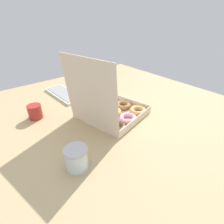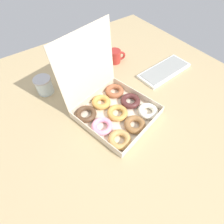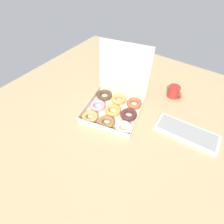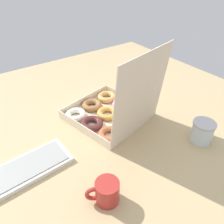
{
  "view_description": "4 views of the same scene",
  "coord_description": "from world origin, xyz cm",
  "px_view_note": "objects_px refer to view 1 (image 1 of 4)",
  "views": [
    {
      "loc": [
        -75.22,
        60.2,
        59.06
      ],
      "look_at": [
        -2.7,
        0.45,
        4.23
      ],
      "focal_mm": 28.0,
      "sensor_mm": 36.0,
      "label": 1
    },
    {
      "loc": [
        -36.79,
        -48.23,
        76.24
      ],
      "look_at": [
        -3.02,
        -1.76,
        4.05
      ],
      "focal_mm": 28.0,
      "sensor_mm": 36.0,
      "label": 2
    },
    {
      "loc": [
        47.54,
        -72.15,
        88.67
      ],
      "look_at": [
        1.1,
        -5.14,
        2.92
      ],
      "focal_mm": 28.0,
      "sensor_mm": 36.0,
      "label": 3
    },
    {
      "loc": [
        52.46,
        74.42,
        69.75
      ],
      "look_at": [
        -0.95,
        0.25,
        4.0
      ],
      "focal_mm": 35.0,
      "sensor_mm": 36.0,
      "label": 4
    }
  ],
  "objects_px": {
    "donut_box": "(111,110)",
    "keyboard": "(64,94)",
    "glass_jar": "(77,158)",
    "coffee_mug": "(35,111)"
  },
  "relations": [
    {
      "from": "keyboard",
      "to": "glass_jar",
      "type": "relative_size",
      "value": 3.82
    },
    {
      "from": "donut_box",
      "to": "glass_jar",
      "type": "bearing_deg",
      "value": 122.11
    },
    {
      "from": "coffee_mug",
      "to": "glass_jar",
      "type": "bearing_deg",
      "value": 179.65
    },
    {
      "from": "donut_box",
      "to": "keyboard",
      "type": "relative_size",
      "value": 1.21
    },
    {
      "from": "donut_box",
      "to": "glass_jar",
      "type": "xyz_separation_m",
      "value": [
        -0.24,
        0.38,
        0.01
      ]
    },
    {
      "from": "donut_box",
      "to": "keyboard",
      "type": "xyz_separation_m",
      "value": [
        0.49,
        0.09,
        -0.03
      ]
    },
    {
      "from": "donut_box",
      "to": "keyboard",
      "type": "distance_m",
      "value": 0.5
    },
    {
      "from": "coffee_mug",
      "to": "donut_box",
      "type": "bearing_deg",
      "value": -127.34
    },
    {
      "from": "glass_jar",
      "to": "coffee_mug",
      "type": "bearing_deg",
      "value": -0.35
    },
    {
      "from": "keyboard",
      "to": "glass_jar",
      "type": "height_order",
      "value": "glass_jar"
    }
  ]
}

